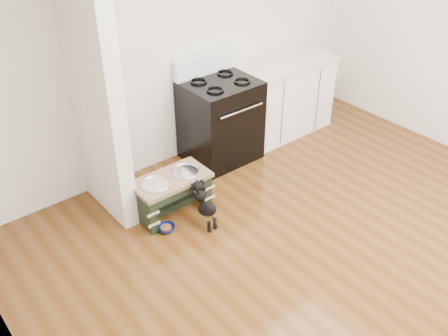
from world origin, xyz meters
The scene contains 8 objects.
ground centered at (0.00, 0.00, 0.00)m, with size 5.00×5.00×0.00m, color #4D2B0D.
room_shell centered at (0.00, 0.00, 1.62)m, with size 5.00×5.00×5.00m.
partition_wall centered at (-1.18, 2.10, 1.35)m, with size 0.15×0.80×2.70m, color silver.
oven_range centered at (0.25, 2.16, 0.48)m, with size 0.76×0.69×1.14m.
cabinet_run centered at (1.23, 2.18, 0.45)m, with size 1.24×0.64×0.91m.
dog_feeder centered at (-0.75, 1.64, 0.29)m, with size 0.73×0.39×0.42m.
puppy centered at (-0.62, 1.30, 0.24)m, with size 0.13×0.38×0.45m.
floor_bowl centered at (-0.96, 1.45, 0.03)m, with size 0.20×0.20×0.05m.
Camera 1 is at (-2.79, -1.66, 3.04)m, focal length 40.00 mm.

